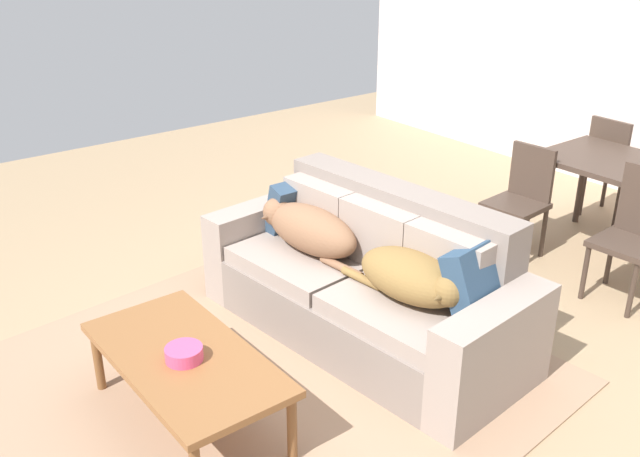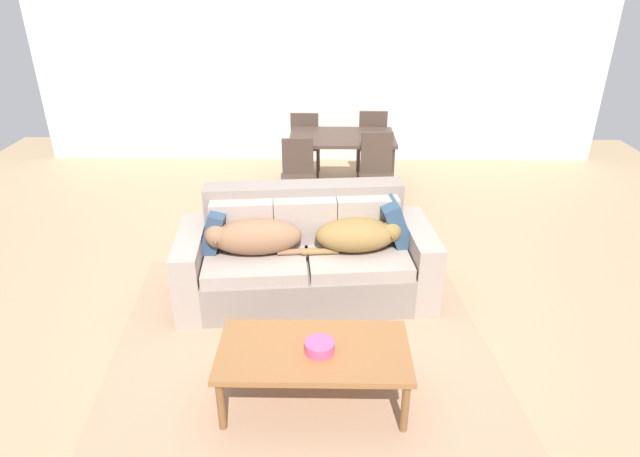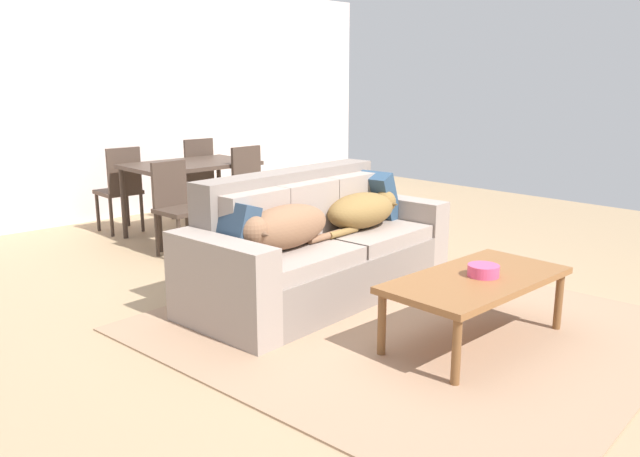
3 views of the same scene
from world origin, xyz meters
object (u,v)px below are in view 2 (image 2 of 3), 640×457
object	(u,v)px
throw_pillow_by_left_arm	(215,228)
bowl_on_coffee_table	(320,347)
dog_on_left_cushion	(253,237)
dining_table	(342,142)
dining_chair_near_left	(298,174)
dining_chair_far_right	(372,141)
dining_chair_far_left	(305,142)
dog_on_right_cushion	(359,235)
dining_chair_near_right	(377,171)
coffee_table	(314,354)
throw_pillow_by_right_arm	(394,221)
couch	(306,257)

from	to	relation	value
throw_pillow_by_left_arm	bowl_on_coffee_table	world-z (taller)	throw_pillow_by_left_arm
dog_on_left_cushion	throw_pillow_by_left_arm	bearing A→B (deg)	154.15
dining_table	dining_chair_near_left	world-z (taller)	dining_chair_near_left
dining_table	dining_chair_far_right	xyz separation A→B (m)	(0.41, 0.58, -0.17)
dog_on_left_cushion	bowl_on_coffee_table	size ratio (longest dim) A/B	4.83
dining_chair_far_left	bowl_on_coffee_table	bearing A→B (deg)	94.86
dining_table	dining_chair_far_left	distance (m)	0.79
dog_on_left_cushion	dog_on_right_cushion	bearing A→B (deg)	-0.12
dog_on_right_cushion	throw_pillow_by_left_arm	xyz separation A→B (m)	(-1.20, 0.04, 0.03)
dog_on_left_cushion	dining_chair_near_right	bearing A→B (deg)	52.53
throw_pillow_by_left_arm	dining_chair_far_left	size ratio (longest dim) A/B	0.40
coffee_table	dining_chair_near_left	distance (m)	3.03
dog_on_right_cushion	throw_pillow_by_right_arm	bearing A→B (deg)	25.58
coffee_table	dining_chair_near_left	xyz separation A→B (m)	(-0.26, 3.02, 0.10)
dining_chair_near_right	dining_chair_far_right	distance (m)	1.11
dog_on_left_cushion	throw_pillow_by_right_arm	xyz separation A→B (m)	(1.18, 0.27, 0.03)
dog_on_left_cushion	bowl_on_coffee_table	bearing A→B (deg)	-70.02
couch	dining_table	distance (m)	2.32
couch	dining_chair_near_right	bearing A→B (deg)	61.33
dog_on_left_cushion	dining_table	world-z (taller)	dog_on_left_cushion
bowl_on_coffee_table	dining_chair_near_right	xyz separation A→B (m)	(0.60, 3.08, 0.04)
throw_pillow_by_right_arm	dining_chair_far_left	distance (m)	2.89
dining_chair_near_right	bowl_on_coffee_table	bearing A→B (deg)	-104.51
dining_chair_near_left	dining_chair_far_left	size ratio (longest dim) A/B	0.95
dining_chair_far_right	dining_chair_far_left	bearing A→B (deg)	-0.93
throw_pillow_by_left_arm	dining_chair_far_right	size ratio (longest dim) A/B	0.39
throw_pillow_by_left_arm	dining_table	xyz separation A→B (m)	(1.11, 2.29, 0.05)
bowl_on_coffee_table	dining_chair_near_right	size ratio (longest dim) A/B	0.21
coffee_table	throw_pillow_by_right_arm	bearing A→B (deg)	65.84
throw_pillow_by_left_arm	coffee_table	xyz separation A→B (m)	(0.86, -1.30, -0.25)
coffee_table	dining_chair_near_left	bearing A→B (deg)	94.90
couch	dog_on_left_cushion	size ratio (longest dim) A/B	2.41
dining_chair_near_right	dining_chair_far_right	world-z (taller)	dining_chair_far_right
dining_table	dining_chair_near_right	xyz separation A→B (m)	(0.39, -0.54, -0.18)
dining_chair_near_left	dining_chair_far_right	distance (m)	1.47
couch	dining_chair_far_left	bearing A→B (deg)	87.11
dining_chair_near_left	dining_table	bearing A→B (deg)	43.78
throw_pillow_by_left_arm	dog_on_left_cushion	bearing A→B (deg)	-20.45
dog_on_right_cushion	coffee_table	distance (m)	1.33
dining_table	dining_chair_near_right	world-z (taller)	dining_chair_near_right
dog_on_left_cushion	throw_pillow_by_right_arm	distance (m)	1.21
bowl_on_coffee_table	dog_on_left_cushion	bearing A→B (deg)	115.38
dog_on_right_cushion	dining_table	bearing A→B (deg)	86.86
dining_chair_near_right	dining_chair_far_left	world-z (taller)	dining_chair_near_right
dog_on_right_cushion	dining_chair_far_left	bearing A→B (deg)	95.56
coffee_table	dog_on_right_cushion	bearing A→B (deg)	74.90
couch	dining_chair_far_left	size ratio (longest dim) A/B	2.44
dog_on_left_cushion	dining_chair_far_left	world-z (taller)	dining_chair_far_left
throw_pillow_by_right_arm	coffee_table	world-z (taller)	throw_pillow_by_right_arm
throw_pillow_by_left_arm	dining_chair_near_right	distance (m)	2.31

